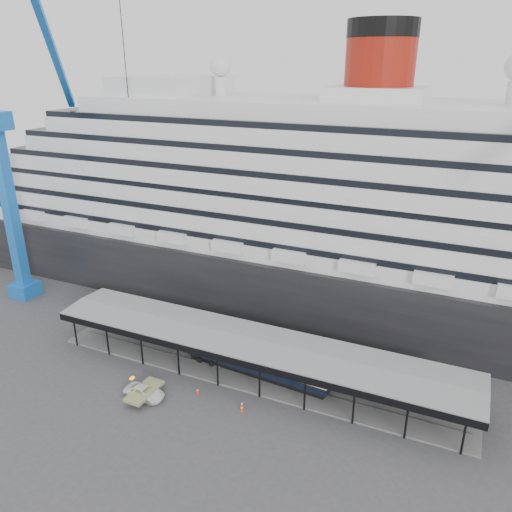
# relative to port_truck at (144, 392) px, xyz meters

# --- Properties ---
(ground) EXTENTS (200.00, 200.00, 0.00)m
(ground) POSITION_rel_port_truck_xyz_m (9.91, 4.94, -0.71)
(ground) COLOR #3D3D40
(ground) RESTS_ON ground
(cruise_ship) EXTENTS (130.00, 30.00, 43.90)m
(cruise_ship) POSITION_rel_port_truck_xyz_m (9.95, 36.94, 17.64)
(cruise_ship) COLOR black
(cruise_ship) RESTS_ON ground
(platform_canopy) EXTENTS (56.00, 9.18, 5.30)m
(platform_canopy) POSITION_rel_port_truck_xyz_m (9.91, 9.94, 1.65)
(platform_canopy) COLOR slate
(platform_canopy) RESTS_ON ground
(crane_blue) EXTENTS (22.63, 19.19, 47.60)m
(crane_blue) POSITION_rel_port_truck_xyz_m (-35.21, 15.56, 19.24)
(crane_blue) COLOR blue
(crane_blue) RESTS_ON ground
(port_truck) EXTENTS (5.19, 2.49, 1.43)m
(port_truck) POSITION_rel_port_truck_xyz_m (0.00, 0.00, 0.00)
(port_truck) COLOR white
(port_truck) RESTS_ON ground
(pullman_carriage) EXTENTS (20.40, 4.03, 19.89)m
(pullman_carriage) POSITION_rel_port_truck_xyz_m (10.59, 9.94, 1.72)
(pullman_carriage) COLOR black
(pullman_carriage) RESTS_ON ground
(traffic_cone_left) EXTENTS (0.49, 0.49, 0.76)m
(traffic_cone_left) POSITION_rel_port_truck_xyz_m (5.52, 3.29, -0.34)
(traffic_cone_left) COLOR red
(traffic_cone_left) RESTS_ON ground
(traffic_cone_mid) EXTENTS (0.50, 0.50, 0.80)m
(traffic_cone_mid) POSITION_rel_port_truck_xyz_m (11.96, 2.55, -0.32)
(traffic_cone_mid) COLOR #D84E0C
(traffic_cone_mid) RESTS_ON ground
(traffic_cone_right) EXTENTS (0.41, 0.41, 0.79)m
(traffic_cone_right) POSITION_rel_port_truck_xyz_m (11.67, 3.22, -0.32)
(traffic_cone_right) COLOR #D8410C
(traffic_cone_right) RESTS_ON ground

